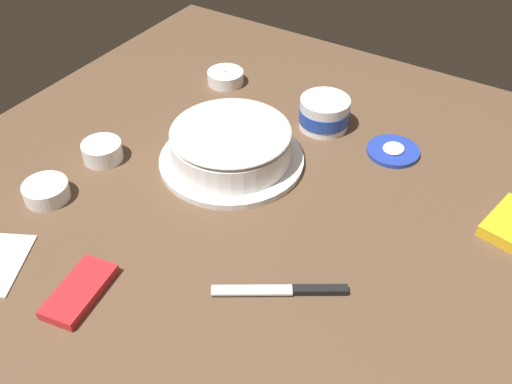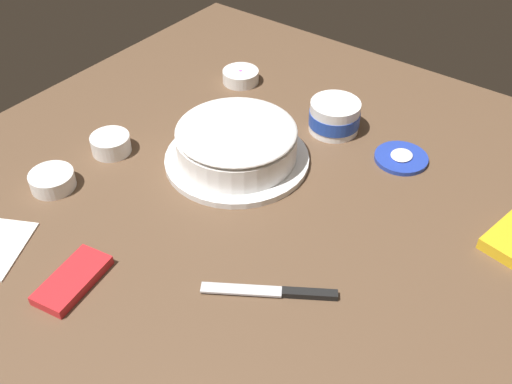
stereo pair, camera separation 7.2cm
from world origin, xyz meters
TOP-DOWN VIEW (x-y plane):
  - ground_plane at (0.00, 0.00)m, footprint 1.54×1.54m
  - frosted_cake at (0.14, 0.18)m, footprint 0.32×0.32m
  - frosting_tub at (0.37, 0.08)m, footprint 0.12×0.12m
  - frosting_tub_lid at (0.36, -0.10)m, footprint 0.12×0.12m
  - spreading_knife at (-0.11, -0.11)m, footprint 0.14×0.21m
  - sprinkle_bowl_blue at (0.00, 0.43)m, footprint 0.09×0.09m
  - sprinkle_bowl_orange at (-0.16, 0.44)m, footprint 0.09×0.09m
  - sprinkle_bowl_rainbow at (0.42, 0.39)m, footprint 0.09×0.09m
  - candy_box_lower at (-0.31, 0.20)m, footprint 0.15×0.09m

SIDE VIEW (x-z plane):
  - ground_plane at x=0.00m, z-range 0.00..0.00m
  - spreading_knife at x=-0.11m, z-range 0.00..0.01m
  - frosting_tub_lid at x=0.36m, z-range 0.00..0.01m
  - candy_box_lower at x=-0.31m, z-range 0.00..0.02m
  - sprinkle_bowl_rainbow at x=0.42m, z-range 0.00..0.03m
  - sprinkle_bowl_orange at x=-0.16m, z-range 0.00..0.04m
  - sprinkle_bowl_blue at x=0.00m, z-range 0.00..0.04m
  - frosting_tub at x=0.37m, z-range 0.00..0.07m
  - frosted_cake at x=0.14m, z-range 0.00..0.10m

